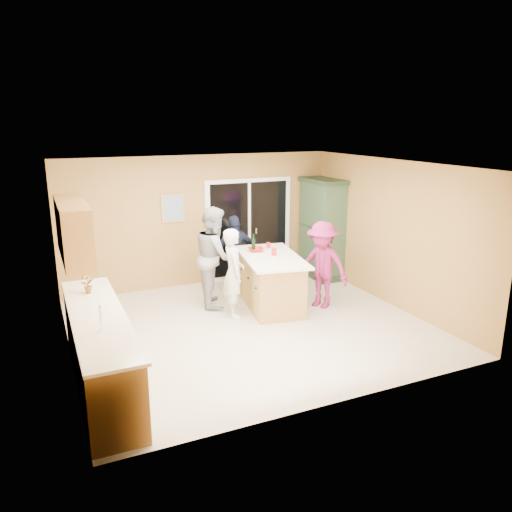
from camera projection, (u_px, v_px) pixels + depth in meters
name	position (u px, v px, depth m)	size (l,w,h in m)	color
floor	(250.00, 326.00, 8.12)	(5.50, 5.50, 0.00)	silver
ceiling	(250.00, 165.00, 7.44)	(5.50, 5.00, 0.10)	white
wall_back	(200.00, 221.00, 9.98)	(5.50, 0.10, 2.60)	tan
wall_front	(339.00, 300.00, 5.58)	(5.50, 0.10, 2.60)	tan
wall_left	(62.00, 270.00, 6.69)	(0.10, 5.00, 2.60)	tan
wall_right	(391.00, 233.00, 8.87)	(0.10, 5.00, 2.60)	tan
left_cabinet_run	(101.00, 355.00, 6.11)	(0.65, 3.05, 1.24)	#AF8E44
upper_cabinets	(73.00, 230.00, 6.43)	(0.35, 1.60, 0.75)	#AF8E44
sliding_door	(249.00, 229.00, 10.43)	(1.90, 0.07, 2.10)	white
framed_picture	(173.00, 208.00, 9.66)	(0.46, 0.04, 0.56)	#A38551
kitchen_island	(271.00, 283.00, 8.90)	(1.26, 1.92, 0.94)	#AF8E44
green_hutch	(322.00, 230.00, 10.51)	(0.60, 1.14, 2.09)	#203423
woman_white	(233.00, 273.00, 8.41)	(0.55, 0.36, 1.52)	silver
woman_grey	(215.00, 256.00, 8.90)	(0.87, 0.68, 1.79)	#959598
woman_navy	(235.00, 253.00, 9.72)	(0.87, 0.36, 1.49)	#181F36
woman_magenta	(322.00, 265.00, 8.81)	(1.00, 0.58, 1.55)	#8C1E4B
serving_bowl	(256.00, 249.00, 9.08)	(0.27, 0.27, 0.07)	red
tulip_vase	(87.00, 282.00, 6.83)	(0.18, 0.12, 0.34)	red
tumbler_near	(274.00, 252.00, 8.79)	(0.09, 0.09, 0.13)	red
tumbler_far	(268.00, 245.00, 9.30)	(0.07, 0.07, 0.11)	red
wine_bottle	(253.00, 244.00, 9.11)	(0.07, 0.07, 0.31)	black
white_plate	(276.00, 249.00, 9.22)	(0.20, 0.20, 0.01)	silver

